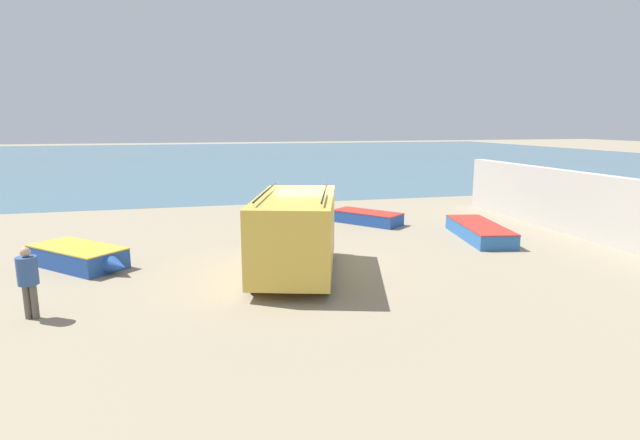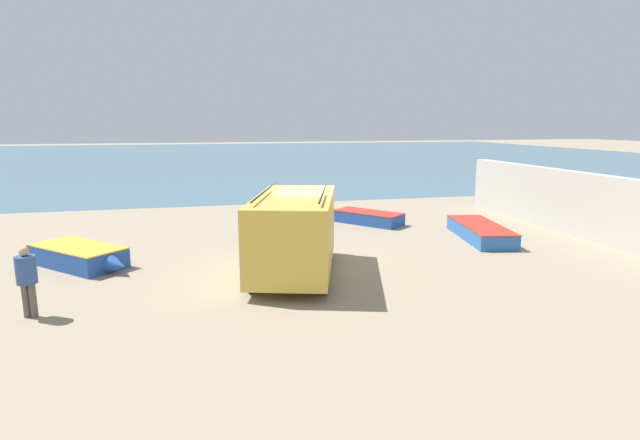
{
  "view_description": "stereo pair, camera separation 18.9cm",
  "coord_description": "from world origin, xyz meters",
  "px_view_note": "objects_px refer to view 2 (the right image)",
  "views": [
    {
      "loc": [
        -3.59,
        -15.07,
        4.42
      ],
      "look_at": [
        0.68,
        1.81,
        1.0
      ],
      "focal_mm": 28.0,
      "sensor_mm": 36.0,
      "label": 1
    },
    {
      "loc": [
        -3.41,
        -15.11,
        4.42
      ],
      "look_at": [
        0.68,
        1.81,
        1.0
      ],
      "focal_mm": 28.0,
      "sensor_mm": 36.0,
      "label": 2
    }
  ],
  "objects_px": {
    "fishing_rowboat_2": "(479,231)",
    "fisherman_1": "(27,275)",
    "parked_van": "(294,232)",
    "fisherman_0": "(276,201)",
    "fishing_rowboat_0": "(366,217)",
    "fishing_rowboat_1": "(81,256)"
  },
  "relations": [
    {
      "from": "fishing_rowboat_2",
      "to": "fisherman_1",
      "type": "distance_m",
      "value": 15.16
    },
    {
      "from": "parked_van",
      "to": "fisherman_1",
      "type": "height_order",
      "value": "parked_van"
    },
    {
      "from": "fisherman_0",
      "to": "fisherman_1",
      "type": "height_order",
      "value": "fisherman_1"
    },
    {
      "from": "fishing_rowboat_2",
      "to": "fisherman_0",
      "type": "distance_m",
      "value": 8.72
    },
    {
      "from": "fishing_rowboat_0",
      "to": "fishing_rowboat_2",
      "type": "distance_m",
      "value": 5.03
    },
    {
      "from": "fishing_rowboat_1",
      "to": "fisherman_1",
      "type": "xyz_separation_m",
      "value": [
        -0.21,
        -4.21,
        0.68
      ]
    },
    {
      "from": "fishing_rowboat_0",
      "to": "fishing_rowboat_1",
      "type": "xyz_separation_m",
      "value": [
        -10.82,
        -4.35,
        0.05
      ]
    },
    {
      "from": "parked_van",
      "to": "fisherman_0",
      "type": "relative_size",
      "value": 3.24
    },
    {
      "from": "parked_van",
      "to": "fisherman_1",
      "type": "bearing_deg",
      "value": 122.53
    },
    {
      "from": "fishing_rowboat_0",
      "to": "fisherman_0",
      "type": "height_order",
      "value": "fisherman_0"
    },
    {
      "from": "fisherman_0",
      "to": "fishing_rowboat_0",
      "type": "bearing_deg",
      "value": 65.54
    },
    {
      "from": "fisherman_0",
      "to": "fishing_rowboat_1",
      "type": "bearing_deg",
      "value": -60.81
    },
    {
      "from": "fisherman_1",
      "to": "fishing_rowboat_0",
      "type": "bearing_deg",
      "value": 142.95
    },
    {
      "from": "fishing_rowboat_0",
      "to": "fisherman_0",
      "type": "xyz_separation_m",
      "value": [
        -3.87,
        1.08,
        0.72
      ]
    },
    {
      "from": "fishing_rowboat_0",
      "to": "fisherman_0",
      "type": "relative_size",
      "value": 2.05
    },
    {
      "from": "fishing_rowboat_2",
      "to": "fisherman_1",
      "type": "relative_size",
      "value": 2.94
    },
    {
      "from": "fishing_rowboat_0",
      "to": "fishing_rowboat_2",
      "type": "bearing_deg",
      "value": -177.59
    },
    {
      "from": "fishing_rowboat_1",
      "to": "fishing_rowboat_2",
      "type": "height_order",
      "value": "fishing_rowboat_1"
    },
    {
      "from": "parked_van",
      "to": "fishing_rowboat_2",
      "type": "relative_size",
      "value": 1.09
    },
    {
      "from": "fishing_rowboat_0",
      "to": "fisherman_1",
      "type": "distance_m",
      "value": 13.99
    },
    {
      "from": "fishing_rowboat_2",
      "to": "fisherman_1",
      "type": "bearing_deg",
      "value": 119.34
    },
    {
      "from": "parked_van",
      "to": "fisherman_0",
      "type": "xyz_separation_m",
      "value": [
        0.62,
        7.83,
        -0.3
      ]
    }
  ]
}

